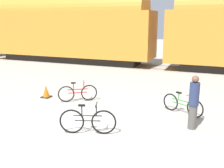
% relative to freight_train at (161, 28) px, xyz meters
% --- Properties ---
extents(ground_plane, '(80.00, 80.00, 0.00)m').
position_rel_freight_train_xyz_m(ground_plane, '(0.00, -11.69, -2.83)').
color(ground_plane, '#A8A399').
extents(freight_train, '(58.40, 2.91, 5.38)m').
position_rel_freight_train_xyz_m(freight_train, '(0.00, 0.00, 0.00)').
color(freight_train, black).
rests_on(freight_train, ground_plane).
extents(rail_near, '(70.40, 0.07, 0.01)m').
position_rel_freight_train_xyz_m(rail_near, '(0.00, -0.72, -2.83)').
color(rail_near, '#4C4238').
rests_on(rail_near, ground_plane).
extents(rail_far, '(70.40, 0.07, 0.01)m').
position_rel_freight_train_xyz_m(rail_far, '(0.00, 0.72, -2.83)').
color(rail_far, '#4C4238').
rests_on(rail_far, ground_plane).
extents(bicycle_green, '(1.54, 0.80, 0.81)m').
position_rel_freight_train_xyz_m(bicycle_green, '(2.81, -9.35, -2.48)').
color(bicycle_green, black).
rests_on(bicycle_green, ground_plane).
extents(bicycle_maroon, '(1.40, 0.97, 0.86)m').
position_rel_freight_train_xyz_m(bicycle_maroon, '(-1.49, -9.42, -2.47)').
color(bicycle_maroon, black).
rests_on(bicycle_maroon, ground_plane).
extents(bicycle_black, '(1.66, 0.60, 0.95)m').
position_rel_freight_train_xyz_m(bicycle_black, '(0.38, -12.18, -2.43)').
color(bicycle_black, black).
rests_on(bicycle_black, ground_plane).
extents(person_in_navy, '(0.30, 0.30, 1.72)m').
position_rel_freight_train_xyz_m(person_in_navy, '(3.28, -10.63, -1.96)').
color(person_in_navy, '#514C47').
rests_on(person_in_navy, ground_plane).
extents(traffic_cone, '(0.40, 0.40, 0.55)m').
position_rel_freight_train_xyz_m(traffic_cone, '(-3.09, -9.42, -2.58)').
color(traffic_cone, black).
rests_on(traffic_cone, ground_plane).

